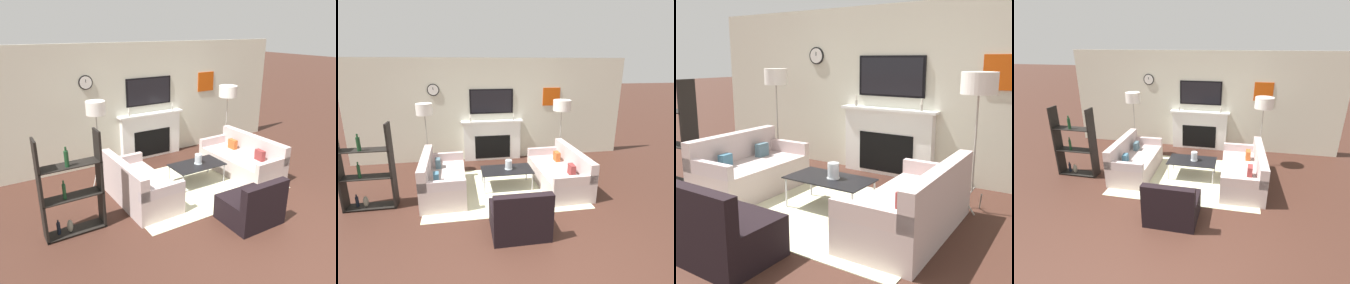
{
  "view_description": "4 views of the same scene",
  "coord_description": "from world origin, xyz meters",
  "views": [
    {
      "loc": [
        -3.51,
        -2.28,
        3.0
      ],
      "look_at": [
        -0.26,
        3.15,
        0.78
      ],
      "focal_mm": 35.0,
      "sensor_mm": 36.0,
      "label": 1
    },
    {
      "loc": [
        -0.78,
        -2.47,
        2.56
      ],
      "look_at": [
        0.08,
        2.63,
        1.0
      ],
      "focal_mm": 28.0,
      "sensor_mm": 36.0,
      "label": 2
    },
    {
      "loc": [
        2.82,
        -1.23,
        1.87
      ],
      "look_at": [
        0.11,
        2.9,
        0.82
      ],
      "focal_mm": 42.0,
      "sensor_mm": 36.0,
      "label": 3
    },
    {
      "loc": [
        0.97,
        -2.69,
        2.9
      ],
      "look_at": [
        -0.18,
        2.79,
        0.76
      ],
      "focal_mm": 28.0,
      "sensor_mm": 36.0,
      "label": 4
    }
  ],
  "objects": [
    {
      "name": "coffee_table",
      "position": [
        0.09,
        2.6,
        0.38
      ],
      "size": [
        1.07,
        0.6,
        0.41
      ],
      "color": "black",
      "rests_on": "ground_plane"
    },
    {
      "name": "armchair",
      "position": [
        0.02,
        1.0,
        0.26
      ],
      "size": [
        0.88,
        0.75,
        0.78
      ],
      "color": "black",
      "rests_on": "ground_plane"
    },
    {
      "name": "couch_left",
      "position": [
        -1.25,
        2.52,
        0.29
      ],
      "size": [
        0.87,
        1.62,
        0.82
      ],
      "color": "#BEAAA7",
      "rests_on": "ground_plane"
    },
    {
      "name": "fireplace_wall",
      "position": [
        0.0,
        4.47,
        1.23
      ],
      "size": [
        7.43,
        0.28,
        2.7
      ],
      "color": "beige",
      "rests_on": "ground_plane"
    },
    {
      "name": "hurricane_candle",
      "position": [
        0.14,
        2.62,
        0.49
      ],
      "size": [
        0.17,
        0.17,
        0.2
      ],
      "color": "silver",
      "rests_on": "coffee_table"
    },
    {
      "name": "couch_right",
      "position": [
        1.25,
        2.52,
        0.27
      ],
      "size": [
        0.9,
        1.84,
        0.79
      ],
      "color": "#BEAAA7",
      "rests_on": "ground_plane"
    },
    {
      "name": "floor_lamp_left",
      "position": [
        -1.61,
        3.52,
        1.55
      ],
      "size": [
        0.37,
        0.37,
        1.72
      ],
      "color": "#9E998E",
      "rests_on": "ground_plane"
    },
    {
      "name": "area_rug",
      "position": [
        0.0,
        2.52,
        0.01
      ],
      "size": [
        3.1,
        2.15,
        0.01
      ],
      "color": "beige",
      "rests_on": "ground_plane"
    },
    {
      "name": "floor_lamp_right",
      "position": [
        1.61,
        3.52,
        1.56
      ],
      "size": [
        0.43,
        0.43,
        1.72
      ],
      "color": "#9E998E",
      "rests_on": "ground_plane"
    }
  ]
}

